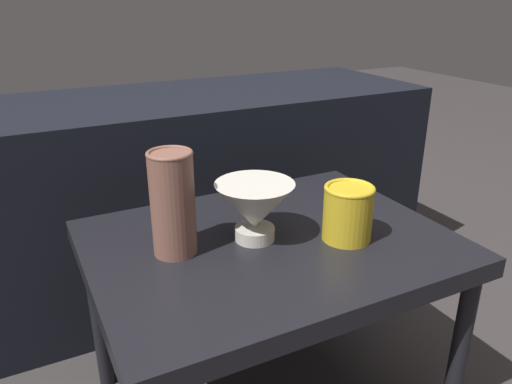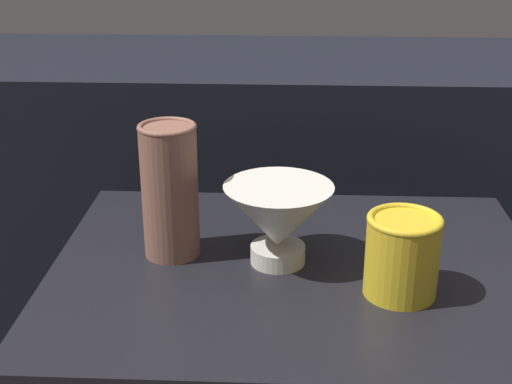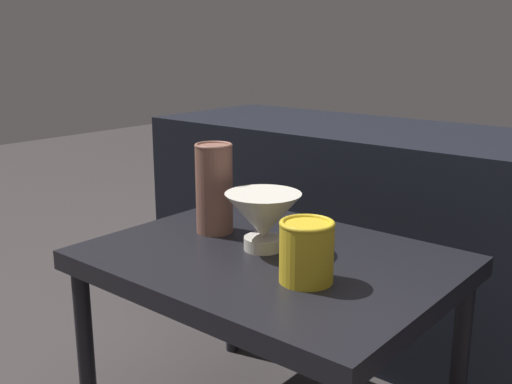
{
  "view_description": "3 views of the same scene",
  "coord_description": "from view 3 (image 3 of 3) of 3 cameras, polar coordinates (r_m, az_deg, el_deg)",
  "views": [
    {
      "loc": [
        -0.43,
        -0.78,
        0.89
      ],
      "look_at": [
        -0.01,
        0.03,
        0.52
      ],
      "focal_mm": 35.0,
      "sensor_mm": 36.0,
      "label": 1
    },
    {
      "loc": [
        -0.02,
        -0.91,
        0.92
      ],
      "look_at": [
        -0.06,
        0.04,
        0.53
      ],
      "focal_mm": 50.0,
      "sensor_mm": 36.0,
      "label": 2
    },
    {
      "loc": [
        0.71,
        -0.89,
        0.85
      ],
      "look_at": [
        -0.06,
        0.03,
        0.54
      ],
      "focal_mm": 42.0,
      "sensor_mm": 36.0,
      "label": 3
    }
  ],
  "objects": [
    {
      "name": "vase_colorful_right",
      "position": [
        1.06,
        4.84,
        -5.56
      ],
      "size": [
        0.1,
        0.1,
        0.11
      ],
      "color": "gold",
      "rests_on": "table"
    },
    {
      "name": "vase_textured_left",
      "position": [
        1.32,
        -4.0,
        0.44
      ],
      "size": [
        0.08,
        0.08,
        0.2
      ],
      "color": "brown",
      "rests_on": "table"
    },
    {
      "name": "table",
      "position": [
        1.23,
        1.33,
        -7.87
      ],
      "size": [
        0.71,
        0.54,
        0.43
      ],
      "color": "black",
      "rests_on": "ground_plane"
    },
    {
      "name": "bowl",
      "position": [
        1.22,
        0.68,
        -2.43
      ],
      "size": [
        0.16,
        0.16,
        0.12
      ],
      "color": "silver",
      "rests_on": "table"
    },
    {
      "name": "couch_backdrop",
      "position": [
        1.75,
        13.96,
        -4.22
      ],
      "size": [
        1.55,
        0.5,
        0.6
      ],
      "color": "black",
      "rests_on": "ground_plane"
    }
  ]
}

